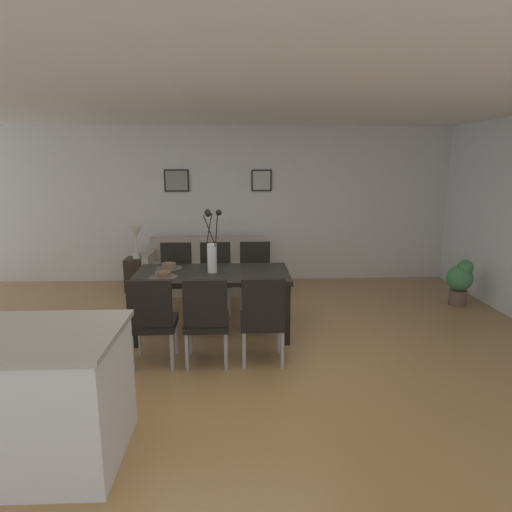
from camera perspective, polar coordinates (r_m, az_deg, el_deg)
name	(u,v)px	position (r m, az deg, el deg)	size (l,w,h in m)	color
ground_plane	(238,359)	(4.67, -2.39, -13.28)	(9.00, 9.00, 0.00)	#A87A47
back_wall_panel	(237,205)	(7.51, -2.50, 6.69)	(9.00, 0.10, 2.60)	silver
ceiling_panel	(235,98)	(4.67, -2.69, 19.93)	(9.00, 7.20, 0.08)	white
dining_table	(212,279)	(5.18, -5.69, -2.94)	(1.80, 0.94, 0.74)	black
dining_chair_near_left	(152,317)	(4.46, -13.35, -7.79)	(0.45, 0.45, 0.92)	black
dining_chair_near_right	(175,274)	(6.10, -10.46, -2.27)	(0.45, 0.45, 0.92)	black
dining_chair_far_left	(206,317)	(4.38, -6.50, -7.90)	(0.45, 0.45, 0.92)	black
dining_chair_far_right	(216,273)	(6.06, -5.30, -2.21)	(0.45, 0.45, 0.92)	black
dining_chair_mid_left	(263,315)	(4.39, 0.89, -7.75)	(0.44, 0.44, 0.92)	black
dining_chair_mid_right	(255,272)	(6.07, -0.09, -2.15)	(0.44, 0.44, 0.92)	black
centerpiece_vase	(212,249)	(5.10, -5.77, 0.96)	(0.21, 0.23, 0.73)	white
placemat_near_left	(163,277)	(5.02, -12.02, -2.71)	(0.32, 0.32, 0.01)	#4C4742
bowl_near_left	(163,274)	(5.01, -12.04, -2.30)	(0.17, 0.17, 0.07)	brown
placemat_near_right	(169,268)	(5.43, -11.29, -1.57)	(0.32, 0.32, 0.01)	#4C4742
bowl_near_right	(169,265)	(5.42, -11.31, -1.19)	(0.17, 0.17, 0.07)	brown
sofa	(207,271)	(7.13, -6.37, -2.00)	(1.89, 0.84, 0.80)	#A89E8E
side_table	(138,274)	(7.24, -15.14, -2.29)	(0.36, 0.36, 0.52)	black
table_lamp	(136,235)	(7.11, -15.42, 2.66)	(0.22, 0.22, 0.51)	beige
kitchen_island	(22,398)	(3.44, -28.23, -15.97)	(1.33, 0.89, 0.92)	silver
framed_picture_left	(177,181)	(7.48, -10.31, 9.65)	(0.41, 0.03, 0.37)	black
framed_picture_center	(262,180)	(7.42, 0.72, 9.82)	(0.34, 0.03, 0.36)	black
potted_plant	(460,280)	(6.85, 25.06, -2.86)	(0.36, 0.36, 0.67)	brown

